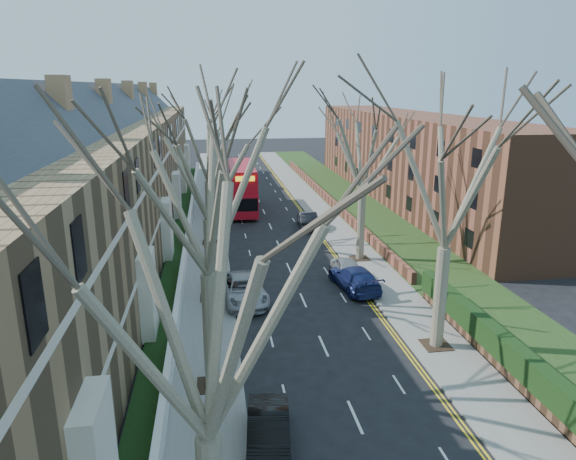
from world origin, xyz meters
name	(u,v)px	position (x,y,z in m)	size (l,w,h in m)	color
pavement_left	(208,213)	(-6.00, 39.00, 0.06)	(3.00, 102.00, 0.12)	slate
pavement_right	(319,209)	(6.00, 39.00, 0.06)	(3.00, 102.00, 0.12)	slate
terrace_left	(115,176)	(-13.65, 31.00, 5.53)	(9.70, 78.00, 13.60)	olive
flats_right	(408,157)	(17.46, 43.00, 4.98)	(13.97, 54.00, 10.00)	brown
wall_hedge_right	(548,391)	(7.70, 2.00, 1.12)	(0.70, 24.00, 1.80)	brown
front_wall_left	(189,229)	(-7.65, 31.00, 0.62)	(0.30, 78.00, 1.00)	white
grass_verge_right	(358,207)	(10.50, 39.00, 0.15)	(6.00, 102.00, 0.06)	#203613
tree_left_near	(200,281)	(-5.70, -4.00, 8.93)	(9.80, 9.80, 13.73)	brown
tree_left_mid	(204,175)	(-5.70, 6.00, 9.56)	(10.50, 10.50, 14.71)	brown
tree_left_far	(205,153)	(-5.70, 16.00, 9.24)	(10.15, 10.15, 14.22)	brown
tree_left_dist	(206,131)	(-5.70, 28.00, 9.56)	(10.50, 10.50, 14.71)	brown
tree_right_mid	(452,162)	(5.70, 8.00, 9.56)	(10.50, 10.50, 14.71)	brown
tree_right_far	(364,140)	(5.70, 22.00, 9.24)	(10.15, 10.15, 14.22)	brown
double_decker_bus	(242,188)	(-2.23, 40.26, 2.39)	(3.01, 11.68, 4.85)	#AC0C19
car_left_mid	(269,434)	(-3.70, 1.51, 0.72)	(1.53, 4.38, 1.44)	black
car_left_far	(244,289)	(-3.70, 15.44, 0.78)	(2.57, 5.58, 1.55)	#9D9DA2
car_right_near	(354,278)	(3.70, 16.40, 0.76)	(2.14, 5.26, 1.53)	navy
car_right_mid	(346,267)	(3.70, 18.57, 0.75)	(1.76, 4.37, 1.49)	gray
car_right_far	(307,219)	(3.46, 32.05, 0.77)	(1.64, 4.70, 1.55)	black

